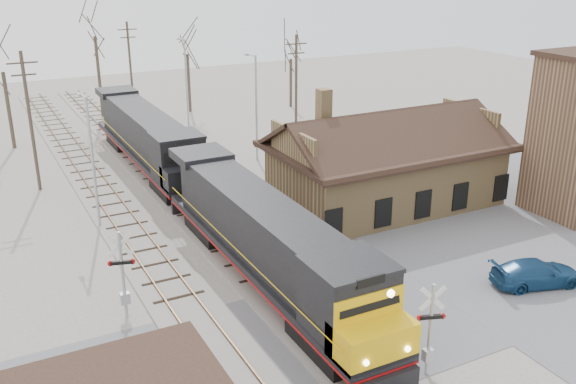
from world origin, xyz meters
name	(u,v)px	position (x,y,z in m)	size (l,w,h in m)	color
ground	(320,336)	(0.00, 0.00, 0.00)	(140.00, 140.00, 0.00)	#A29D92
road	(320,336)	(0.00, 0.00, 0.01)	(60.00, 9.00, 0.03)	#59595E
parking_lot	(540,228)	(18.00, 4.00, 0.02)	(22.00, 26.00, 0.03)	#59595E
track_main	(201,218)	(0.00, 15.00, 0.07)	(3.40, 90.00, 0.24)	#A29D92
track_siding	(131,232)	(-4.50, 15.00, 0.07)	(3.40, 90.00, 0.24)	#A29D92
depot	(385,169)	(11.99, 12.00, 2.41)	(15.20, 9.31, 7.90)	#9D8051
locomotive_lead	(271,244)	(0.00, 4.94, 2.45)	(3.14, 21.02, 4.67)	black
locomotive_trailing	(149,140)	(0.00, 26.24, 2.45)	(3.14, 21.02, 4.42)	black
crossbuck_near	(430,333)	(2.42, -4.31, 1.91)	(1.12, 0.47, 4.08)	#A5A8AD
crossbuck_far	(123,278)	(-7.17, 5.62, 2.01)	(1.21, 0.41, 4.32)	#A5A8AD
parked_car	(536,273)	(12.09, -1.01, 0.68)	(1.89, 4.66, 1.35)	navy
streetlight_a	(92,155)	(-5.97, 17.07, 4.60)	(0.25, 2.04, 8.15)	#A5A8AD
streetlight_b	(255,102)	(8.46, 24.88, 4.79)	(0.25, 2.04, 8.52)	#A5A8AD
streetlight_c	(186,78)	(7.10, 37.84, 4.73)	(0.25, 2.04, 8.40)	#A5A8AD
utility_pole_a	(30,120)	(-8.33, 25.52, 5.14)	(2.00, 0.24, 9.83)	#382D23
utility_pole_b	(130,65)	(4.10, 46.71, 4.89)	(2.00, 0.24, 9.34)	#382D23
utility_pole_c	(296,86)	(14.12, 28.57, 4.91)	(2.00, 0.24, 9.37)	#382D23
tree_b	(1,59)	(-8.82, 37.66, 7.67)	(4.40, 4.40, 10.77)	#382D23
tree_c	(93,22)	(0.49, 45.25, 9.54)	(5.47, 5.47, 13.39)	#382D23
tree_d	(187,44)	(9.36, 43.59, 7.06)	(4.05, 4.05, 9.92)	#382D23
tree_e	(291,51)	(20.00, 40.71, 6.05)	(3.48, 3.48, 8.51)	#382D23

